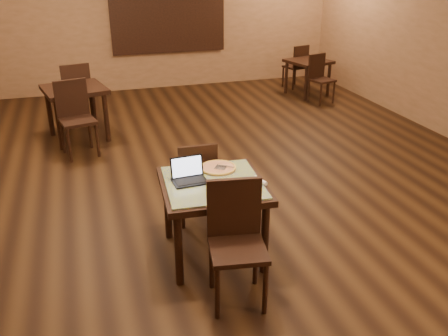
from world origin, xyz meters
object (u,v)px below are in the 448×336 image
object	(u,v)px
other_table_b	(75,96)
other_table_a_chair_far	(297,64)
laptop	(188,175)
other_table_a_chair_near	(319,76)
pizza_pan	(218,169)
other_table_b_chair_near	(75,113)
other_table_a	(308,66)
chair_main_far	(196,178)
tiled_table	(213,192)
chair_main_near	(236,235)
other_table_b_chair_far	(76,91)

from	to	relation	value
other_table_b	other_table_a_chair_far	bearing A→B (deg)	8.88
laptop	other_table_a_chair_near	xyz separation A→B (m)	(3.53, 4.20, -0.31)
pizza_pan	other_table_b_chair_near	distance (m)	3.03
other_table_a_chair_far	other_table_a	bearing A→B (deg)	72.36
laptop	other_table_a_chair_far	xyz separation A→B (m)	(3.57, 5.25, -0.31)
chair_main_far	pizza_pan	xyz separation A→B (m)	(0.12, -0.38, 0.25)
other_table_a	other_table_b	distance (m)	4.64
laptop	other_table_a_chair_near	size ratio (longest dim) A/B	0.35
other_table_a	other_table_a_chair_far	world-z (taller)	other_table_a_chair_far
tiled_table	other_table_a	bearing A→B (deg)	59.29
tiled_table	chair_main_near	size ratio (longest dim) A/B	0.97
tiled_table	other_table_b_chair_near	bearing A→B (deg)	115.00
chair_main_far	other_table_b_chair_far	xyz separation A→B (m)	(-1.10, 3.59, 0.07)
chair_main_far	other_table_b	bearing A→B (deg)	-67.72
chair_main_near	chair_main_far	distance (m)	1.23
other_table_a_chair_far	other_table_b_chair_near	world-z (taller)	other_table_b_chair_near
tiled_table	other_table_b	distance (m)	3.77
laptop	other_table_b_chair_far	size ratio (longest dim) A/B	0.30
pizza_pan	other_table_b	world-z (taller)	other_table_b
chair_main_far	pizza_pan	world-z (taller)	chair_main_far
other_table_b	other_table_b_chair_near	xyz separation A→B (m)	(-0.02, -0.61, -0.08)
chair_main_near	laptop	bearing A→B (deg)	115.87
tiled_table	other_table_a	world-z (taller)	tiled_table
laptop	pizza_pan	distance (m)	0.35
chair_main_far	other_table_b_chair_near	distance (m)	2.63
chair_main_far	other_table_a_chair_far	world-z (taller)	chair_main_far
tiled_table	other_table_a_chair_far	size ratio (longest dim) A/B	1.09
laptop	other_table_a	bearing A→B (deg)	49.48
chair_main_far	other_table_b_chair_near	size ratio (longest dim) A/B	0.88
chair_main_near	other_table_a_chair_far	xyz separation A→B (m)	(3.36, 5.96, -0.07)
chair_main_near	other_table_b_chair_near	size ratio (longest dim) A/B	0.98
tiled_table	laptop	distance (m)	0.27
laptop	other_table_b_chair_near	world-z (taller)	other_table_b_chair_near
other_table_b_chair_near	other_table_a_chair_far	bearing A→B (deg)	15.20
other_table_a	other_table_a_chair_far	xyz separation A→B (m)	(0.02, 0.53, -0.07)
pizza_pan	other_table_a_chair_near	distance (m)	5.18
tiled_table	chair_main_near	xyz separation A→B (m)	(0.01, -0.61, -0.09)
chair_main_near	other_table_b_chair_near	distance (m)	3.78
other_table_b	pizza_pan	bearing A→B (deg)	-82.12
other_table_b	other_table_b_chair_far	world-z (taller)	other_table_b_chair_far
chair_main_far	laptop	bearing A→B (deg)	70.93
chair_main_near	other_table_a_chair_far	distance (m)	6.84
laptop	other_table_b_chair_far	world-z (taller)	other_table_b_chair_far
other_table_a_chair_far	other_table_b_chair_far	xyz separation A→B (m)	(-4.47, -1.14, 0.08)
chair_main_far	other_table_a	bearing A→B (deg)	-126.92
other_table_a_chair_near	other_table_b_chair_far	bearing A→B (deg)	165.76
chair_main_near	other_table_a	xyz separation A→B (m)	(3.34, 5.43, 0.00)
tiled_table	other_table_b_chair_far	world-z (taller)	other_table_b_chair_far
tiled_table	other_table_a	distance (m)	5.87
other_table_b_chair_near	other_table_b_chair_far	size ratio (longest dim) A/B	1.00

